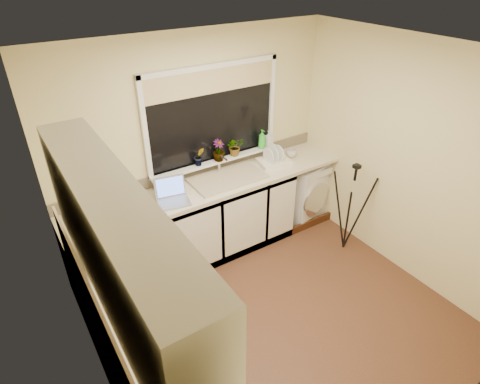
% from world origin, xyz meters
% --- Properties ---
extents(floor, '(3.20, 3.20, 0.00)m').
position_xyz_m(floor, '(0.00, 0.00, 0.00)').
color(floor, brown).
rests_on(floor, ground).
extents(ceiling, '(3.20, 3.20, 0.00)m').
position_xyz_m(ceiling, '(0.00, 0.00, 2.45)').
color(ceiling, white).
rests_on(ceiling, ground).
extents(wall_back, '(3.20, 0.00, 3.20)m').
position_xyz_m(wall_back, '(0.00, 1.50, 1.23)').
color(wall_back, beige).
rests_on(wall_back, ground).
extents(wall_front, '(3.20, 0.00, 3.20)m').
position_xyz_m(wall_front, '(0.00, -1.50, 1.23)').
color(wall_front, beige).
rests_on(wall_front, ground).
extents(wall_left, '(0.00, 3.00, 3.00)m').
position_xyz_m(wall_left, '(-1.60, 0.00, 1.23)').
color(wall_left, beige).
rests_on(wall_left, ground).
extents(wall_right, '(0.00, 3.00, 3.00)m').
position_xyz_m(wall_right, '(1.60, 0.00, 1.23)').
color(wall_right, beige).
rests_on(wall_right, ground).
extents(base_cabinet_back, '(2.55, 0.60, 0.86)m').
position_xyz_m(base_cabinet_back, '(-0.33, 1.20, 0.43)').
color(base_cabinet_back, silver).
rests_on(base_cabinet_back, floor).
extents(base_cabinet_left, '(0.54, 2.40, 0.86)m').
position_xyz_m(base_cabinet_left, '(-1.30, -0.30, 0.43)').
color(base_cabinet_left, silver).
rests_on(base_cabinet_left, floor).
extents(worktop_back, '(3.20, 0.60, 0.04)m').
position_xyz_m(worktop_back, '(0.00, 1.20, 0.88)').
color(worktop_back, beige).
rests_on(worktop_back, base_cabinet_back).
extents(worktop_left, '(0.60, 2.40, 0.04)m').
position_xyz_m(worktop_left, '(-1.30, -0.30, 0.88)').
color(worktop_left, beige).
rests_on(worktop_left, base_cabinet_left).
extents(upper_cabinet, '(0.28, 1.90, 0.70)m').
position_xyz_m(upper_cabinet, '(-1.44, -0.45, 1.80)').
color(upper_cabinet, silver).
rests_on(upper_cabinet, wall_left).
extents(splashback_left, '(0.02, 2.40, 0.45)m').
position_xyz_m(splashback_left, '(-1.59, -0.30, 1.12)').
color(splashback_left, beige).
rests_on(splashback_left, wall_left).
extents(splashback_back, '(3.20, 0.02, 0.14)m').
position_xyz_m(splashback_back, '(0.00, 1.49, 0.97)').
color(splashback_back, beige).
rests_on(splashback_back, wall_back).
extents(window_glass, '(1.50, 0.02, 1.00)m').
position_xyz_m(window_glass, '(0.20, 1.49, 1.55)').
color(window_glass, black).
rests_on(window_glass, wall_back).
extents(window_blind, '(1.50, 0.02, 0.25)m').
position_xyz_m(window_blind, '(0.20, 1.46, 1.92)').
color(window_blind, tan).
rests_on(window_blind, wall_back).
extents(windowsill, '(1.60, 0.14, 0.03)m').
position_xyz_m(windowsill, '(0.20, 1.43, 1.04)').
color(windowsill, white).
rests_on(windowsill, wall_back).
extents(sink, '(0.82, 0.46, 0.03)m').
position_xyz_m(sink, '(0.20, 1.20, 0.91)').
color(sink, tan).
rests_on(sink, worktop_back).
extents(faucet, '(0.03, 0.03, 0.24)m').
position_xyz_m(faucet, '(0.20, 1.38, 1.02)').
color(faucet, silver).
rests_on(faucet, worktop_back).
extents(washing_machine, '(0.65, 0.64, 0.80)m').
position_xyz_m(washing_machine, '(1.34, 1.23, 0.40)').
color(washing_machine, white).
rests_on(washing_machine, floor).
extents(laptop, '(0.36, 0.34, 0.23)m').
position_xyz_m(laptop, '(-0.50, 1.13, 0.96)').
color(laptop, gray).
rests_on(laptop, worktop_back).
extents(kettle, '(0.15, 0.15, 0.20)m').
position_xyz_m(kettle, '(-1.28, 0.45, 1.00)').
color(kettle, white).
rests_on(kettle, worktop_left).
extents(dish_rack, '(0.41, 0.34, 0.06)m').
position_xyz_m(dish_rack, '(0.85, 1.21, 0.93)').
color(dish_rack, white).
rests_on(dish_rack, worktop_back).
extents(tripod, '(0.72, 0.72, 1.11)m').
position_xyz_m(tripod, '(1.33, 0.39, 0.56)').
color(tripod, black).
rests_on(tripod, floor).
extents(steel_jar, '(0.08, 0.08, 0.11)m').
position_xyz_m(steel_jar, '(-1.33, -0.37, 0.96)').
color(steel_jar, silver).
rests_on(steel_jar, worktop_left).
extents(microwave, '(0.37, 0.52, 0.27)m').
position_xyz_m(microwave, '(-1.29, 0.67, 1.04)').
color(microwave, white).
rests_on(microwave, worktop_left).
extents(plant_b, '(0.13, 0.11, 0.21)m').
position_xyz_m(plant_b, '(-0.03, 1.41, 1.15)').
color(plant_b, '#999999').
rests_on(plant_b, windowsill).
extents(plant_c, '(0.16, 0.16, 0.24)m').
position_xyz_m(plant_c, '(0.21, 1.39, 1.17)').
color(plant_c, '#999999').
rests_on(plant_c, windowsill).
extents(plant_d, '(0.23, 0.21, 0.22)m').
position_xyz_m(plant_d, '(0.43, 1.41, 1.16)').
color(plant_d, '#999999').
rests_on(plant_d, windowsill).
extents(soap_bottle_green, '(0.09, 0.09, 0.23)m').
position_xyz_m(soap_bottle_green, '(0.80, 1.40, 1.16)').
color(soap_bottle_green, green).
rests_on(soap_bottle_green, windowsill).
extents(soap_bottle_clear, '(0.09, 0.09, 0.19)m').
position_xyz_m(soap_bottle_clear, '(0.90, 1.40, 1.15)').
color(soap_bottle_clear, '#999999').
rests_on(soap_bottle_clear, windowsill).
extents(cup_back, '(0.14, 0.14, 0.10)m').
position_xyz_m(cup_back, '(1.14, 1.25, 0.95)').
color(cup_back, beige).
rests_on(cup_back, worktop_back).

